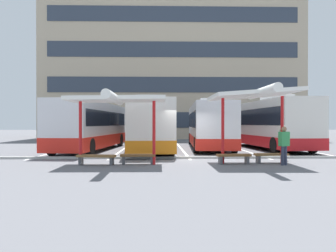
# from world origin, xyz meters

# --- Properties ---
(ground_plane) EXTENTS (160.00, 160.00, 0.00)m
(ground_plane) POSITION_xyz_m (0.00, 0.00, 0.00)
(ground_plane) COLOR slate
(terminal_building) EXTENTS (31.39, 14.21, 23.14)m
(terminal_building) POSITION_xyz_m (0.02, 28.58, 10.21)
(terminal_building) COLOR tan
(terminal_building) RESTS_ON ground
(coach_bus_0) EXTENTS (3.48, 11.35, 3.54)m
(coach_bus_0) POSITION_xyz_m (-6.20, 5.76, 1.63)
(coach_bus_0) COLOR silver
(coach_bus_0) RESTS_ON ground
(coach_bus_1) EXTENTS (3.31, 11.60, 3.54)m
(coach_bus_1) POSITION_xyz_m (-2.34, 5.27, 1.65)
(coach_bus_1) COLOR silver
(coach_bus_1) RESTS_ON ground
(coach_bus_2) EXTENTS (3.20, 12.44, 3.53)m
(coach_bus_2) POSITION_xyz_m (2.09, 7.70, 1.64)
(coach_bus_2) COLOR silver
(coach_bus_2) RESTS_ON ground
(coach_bus_3) EXTENTS (3.41, 11.20, 3.75)m
(coach_bus_3) POSITION_xyz_m (6.37, 6.96, 1.76)
(coach_bus_3) COLOR silver
(coach_bus_3) RESTS_ON ground
(lane_stripe_0) EXTENTS (0.16, 14.00, 0.01)m
(lane_stripe_0) POSITION_xyz_m (-8.26, 6.45, 0.00)
(lane_stripe_0) COLOR white
(lane_stripe_0) RESTS_ON ground
(lane_stripe_1) EXTENTS (0.16, 14.00, 0.01)m
(lane_stripe_1) POSITION_xyz_m (-4.13, 6.45, 0.00)
(lane_stripe_1) COLOR white
(lane_stripe_1) RESTS_ON ground
(lane_stripe_2) EXTENTS (0.16, 14.00, 0.01)m
(lane_stripe_2) POSITION_xyz_m (0.00, 6.45, 0.00)
(lane_stripe_2) COLOR white
(lane_stripe_2) RESTS_ON ground
(lane_stripe_3) EXTENTS (0.16, 14.00, 0.01)m
(lane_stripe_3) POSITION_xyz_m (4.13, 6.45, 0.00)
(lane_stripe_3) COLOR white
(lane_stripe_3) RESTS_ON ground
(lane_stripe_4) EXTENTS (0.16, 14.00, 0.01)m
(lane_stripe_4) POSITION_xyz_m (8.26, 6.45, 0.00)
(lane_stripe_4) COLOR white
(lane_stripe_4) RESTS_ON ground
(waiting_shelter_0) EXTENTS (4.26, 4.38, 3.05)m
(waiting_shelter_0) POSITION_xyz_m (-3.43, -2.58, 2.82)
(waiting_shelter_0) COLOR red
(waiting_shelter_0) RESTS_ON ground
(bench_0) EXTENTS (1.73, 0.63, 0.45)m
(bench_0) POSITION_xyz_m (-4.33, -2.48, 0.34)
(bench_0) COLOR brown
(bench_0) RESTS_ON ground
(bench_1) EXTENTS (1.57, 0.47, 0.45)m
(bench_1) POSITION_xyz_m (-2.53, -2.22, 0.33)
(bench_1) COLOR brown
(bench_1) RESTS_ON ground
(waiting_shelter_1) EXTENTS (3.73, 4.97, 3.36)m
(waiting_shelter_1) POSITION_xyz_m (2.69, -2.35, 3.07)
(waiting_shelter_1) COLOR red
(waiting_shelter_1) RESTS_ON ground
(bench_2) EXTENTS (1.57, 0.56, 0.45)m
(bench_2) POSITION_xyz_m (1.79, -2.25, 0.33)
(bench_2) COLOR brown
(bench_2) RESTS_ON ground
(bench_3) EXTENTS (1.57, 0.53, 0.45)m
(bench_3) POSITION_xyz_m (3.59, -1.96, 0.33)
(bench_3) COLOR brown
(bench_3) RESTS_ON ground
(platform_kerb) EXTENTS (44.00, 0.24, 0.12)m
(platform_kerb) POSITION_xyz_m (0.00, 0.15, 0.06)
(platform_kerb) COLOR #ADADA8
(platform_kerb) RESTS_ON ground
(waiting_passenger_0) EXTENTS (0.53, 0.42, 1.69)m
(waiting_passenger_0) POSITION_xyz_m (3.88, -2.76, 0.98)
(waiting_passenger_0) COLOR #33384C
(waiting_passenger_0) RESTS_ON ground
(waiting_passenger_1) EXTENTS (0.43, 0.55, 1.76)m
(waiting_passenger_1) POSITION_xyz_m (4.57, -0.72, 1.03)
(waiting_passenger_1) COLOR brown
(waiting_passenger_1) RESTS_ON ground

